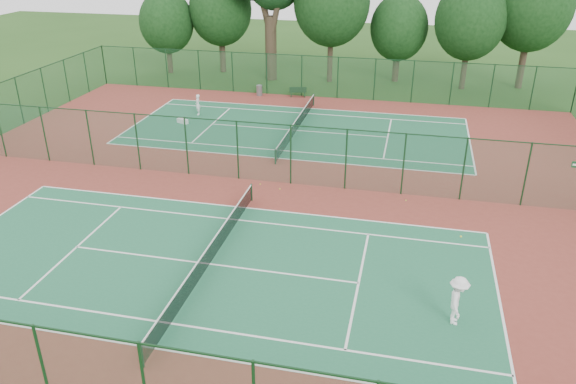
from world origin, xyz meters
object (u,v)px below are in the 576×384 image
(player_far, at_px, (198,105))
(trash_bin, at_px, (259,90))
(kit_bag, at_px, (183,121))
(player_near, at_px, (458,301))
(bench, at_px, (298,92))

(player_far, xyz_separation_m, trash_bin, (3.14, 6.33, -0.35))
(trash_bin, relative_size, kit_bag, 1.01)
(player_near, bearing_deg, player_far, 42.77)
(trash_bin, bearing_deg, bench, 4.35)
(bench, relative_size, kit_bag, 1.68)
(player_near, bearing_deg, kit_bag, 46.45)
(trash_bin, bearing_deg, kit_bag, -112.37)
(player_far, bearing_deg, kit_bag, -28.97)
(player_near, relative_size, player_far, 1.22)
(player_far, relative_size, trash_bin, 1.76)
(bench, xyz_separation_m, kit_bag, (-6.86, -8.81, -0.29))
(kit_bag, bearing_deg, player_far, 105.21)
(player_near, xyz_separation_m, kit_bag, (-18.73, 19.44, -0.81))
(player_far, bearing_deg, player_near, 21.00)
(trash_bin, xyz_separation_m, bench, (3.33, 0.25, 0.01))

